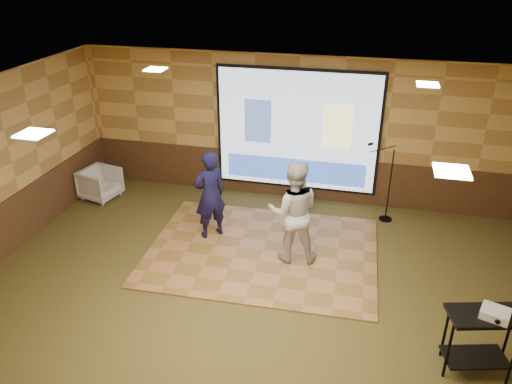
% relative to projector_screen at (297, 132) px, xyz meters
% --- Properties ---
extents(ground, '(9.00, 9.00, 0.00)m').
position_rel_projector_screen_xyz_m(ground, '(0.00, -3.44, -1.47)').
color(ground, '#343E1C').
rests_on(ground, ground).
extents(room_shell, '(9.04, 7.04, 3.02)m').
position_rel_projector_screen_xyz_m(room_shell, '(0.00, -3.44, 0.62)').
color(room_shell, tan).
rests_on(room_shell, ground).
extents(wainscot_back, '(9.00, 0.04, 0.95)m').
position_rel_projector_screen_xyz_m(wainscot_back, '(0.00, 0.04, -1.00)').
color(wainscot_back, '#442816').
rests_on(wainscot_back, ground).
extents(projector_screen, '(3.32, 0.06, 2.52)m').
position_rel_projector_screen_xyz_m(projector_screen, '(0.00, 0.00, 0.00)').
color(projector_screen, black).
rests_on(projector_screen, room_shell).
extents(downlight_nw, '(0.32, 0.32, 0.02)m').
position_rel_projector_screen_xyz_m(downlight_nw, '(-2.20, -1.64, 1.50)').
color(downlight_nw, '#FFE8BF').
rests_on(downlight_nw, room_shell).
extents(downlight_ne, '(0.32, 0.32, 0.02)m').
position_rel_projector_screen_xyz_m(downlight_ne, '(2.20, -1.64, 1.50)').
color(downlight_ne, '#FFE8BF').
rests_on(downlight_ne, room_shell).
extents(downlight_sw, '(0.32, 0.32, 0.02)m').
position_rel_projector_screen_xyz_m(downlight_sw, '(-2.20, -4.94, 1.50)').
color(downlight_sw, '#FFE8BF').
rests_on(downlight_sw, room_shell).
extents(downlight_se, '(0.32, 0.32, 0.02)m').
position_rel_projector_screen_xyz_m(downlight_se, '(2.20, -4.94, 1.50)').
color(downlight_se, '#FFE8BF').
rests_on(downlight_se, room_shell).
extents(dance_floor, '(4.03, 3.12, 0.03)m').
position_rel_projector_screen_xyz_m(dance_floor, '(-0.20, -2.21, -1.46)').
color(dance_floor, '#A66B3D').
rests_on(dance_floor, ground).
extents(player_left, '(0.71, 0.70, 1.65)m').
position_rel_projector_screen_xyz_m(player_left, '(-1.23, -1.92, -0.62)').
color(player_left, '#131239').
rests_on(player_left, dance_floor).
extents(player_right, '(0.98, 0.83, 1.78)m').
position_rel_projector_screen_xyz_m(player_right, '(0.34, -2.32, -0.56)').
color(player_right, beige).
rests_on(player_right, dance_floor).
extents(av_table, '(0.86, 0.45, 0.91)m').
position_rel_projector_screen_xyz_m(av_table, '(2.99, -4.28, -0.85)').
color(av_table, black).
rests_on(av_table, ground).
extents(projector, '(0.39, 0.36, 0.11)m').
position_rel_projector_screen_xyz_m(projector, '(3.08, -4.30, -0.52)').
color(projector, white).
rests_on(projector, av_table).
extents(mic_stand, '(0.62, 0.25, 1.58)m').
position_rel_projector_screen_xyz_m(mic_stand, '(1.85, -0.53, -0.98)').
color(mic_stand, black).
rests_on(mic_stand, ground).
extents(banquet_chair, '(0.86, 0.85, 0.66)m').
position_rel_projector_screen_xyz_m(banquet_chair, '(-4.00, -0.97, -1.15)').
color(banquet_chair, gray).
rests_on(banquet_chair, ground).
extents(duffel_bag, '(0.52, 0.42, 0.28)m').
position_rel_projector_screen_xyz_m(duffel_bag, '(0.17, -0.35, -1.33)').
color(duffel_bag, black).
rests_on(duffel_bag, ground).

